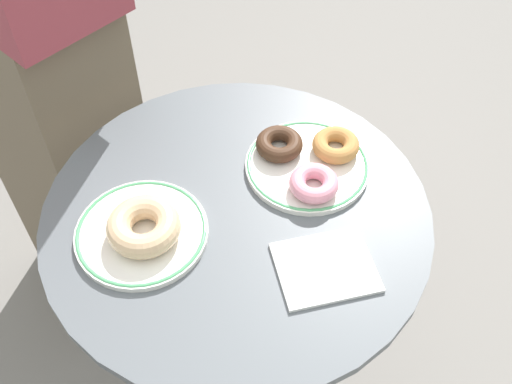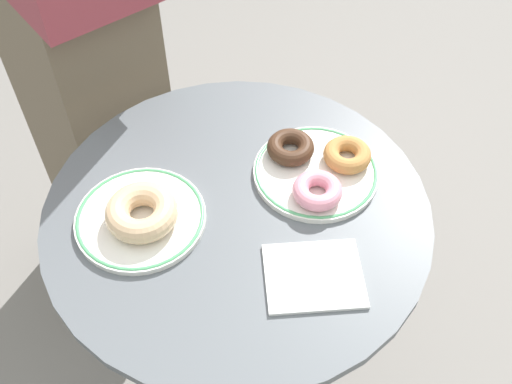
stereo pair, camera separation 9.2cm
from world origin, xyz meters
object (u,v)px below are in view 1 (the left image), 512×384
donut_chocolate (279,144)px  person_figure (18,15)px  plate_left (142,232)px  donut_pink_frosted (314,183)px  paper_napkin (325,267)px  cafe_table (239,281)px  donut_glazed (144,226)px  plate_right (307,165)px  donut_old_fashioned (336,145)px

donut_chocolate → person_figure: 0.55m
person_figure → plate_left: bearing=-90.1°
donut_pink_frosted → paper_napkin: bearing=-118.5°
cafe_table → donut_glazed: donut_glazed is taller
donut_chocolate → person_figure: size_ratio=0.05×
paper_napkin → plate_left: bearing=135.3°
plate_right → donut_glazed: bearing=177.6°
donut_chocolate → person_figure: person_figure is taller
donut_old_fashioned → donut_chocolate: same height
donut_chocolate → plate_left: bearing=-173.9°
donut_pink_frosted → donut_glazed: bearing=166.7°
donut_old_fashioned → person_figure: 0.64m
plate_left → donut_chocolate: 0.27m
cafe_table → donut_pink_frosted: bearing=-16.8°
cafe_table → plate_left: size_ratio=3.69×
plate_left → donut_pink_frosted: donut_pink_frosted is taller
donut_chocolate → donut_pink_frosted: bearing=-90.9°
plate_left → paper_napkin: bearing=-44.7°
donut_glazed → donut_old_fashioned: donut_glazed is taller
plate_right → donut_glazed: size_ratio=1.86×
donut_glazed → paper_napkin: donut_glazed is taller
plate_left → plate_right: 0.30m
donut_glazed → donut_old_fashioned: 0.35m
donut_chocolate → person_figure: (-0.27, 0.47, 0.08)m
donut_old_fashioned → donut_chocolate: size_ratio=1.00×
plate_left → donut_glazed: size_ratio=1.83×
cafe_table → donut_old_fashioned: donut_old_fashioned is taller
plate_right → donut_glazed: donut_glazed is taller
plate_left → donut_glazed: 0.03m
donut_old_fashioned → paper_napkin: size_ratio=0.56×
cafe_table → donut_pink_frosted: donut_pink_frosted is taller
cafe_table → donut_glazed: size_ratio=6.75×
donut_old_fashioned → paper_napkin: donut_old_fashioned is taller
plate_right → donut_old_fashioned: (0.06, -0.00, 0.02)m
plate_left → person_figure: (0.00, 0.50, 0.10)m
plate_left → donut_old_fashioned: 0.35m
donut_glazed → donut_old_fashioned: size_ratio=1.40×
plate_right → paper_napkin: plate_right is taller
plate_left → donut_pink_frosted: 0.28m
cafe_table → plate_right: plate_right is taller
plate_left → cafe_table: bearing=-13.6°
donut_glazed → donut_pink_frosted: size_ratio=1.40×
donut_old_fashioned → paper_napkin: bearing=-130.4°
cafe_table → donut_old_fashioned: bearing=3.4°
cafe_table → paper_napkin: size_ratio=5.32×
cafe_table → person_figure: (-0.15, 0.54, 0.32)m
plate_right → donut_chocolate: donut_chocolate is taller
plate_left → donut_chocolate: size_ratio=2.56×
donut_old_fashioned → person_figure: (-0.35, 0.53, 0.08)m
donut_pink_frosted → person_figure: 0.64m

